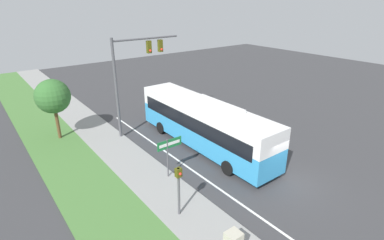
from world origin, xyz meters
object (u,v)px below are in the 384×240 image
object	(u,v)px
bus	(204,122)
street_sign	(169,149)
signal_gantry	(134,68)
pedestrian_signal	(179,184)

from	to	relation	value
bus	street_sign	xyz separation A→B (m)	(-4.14, -1.87, -0.03)
signal_gantry	pedestrian_signal	bearing A→B (deg)	-107.18
street_sign	pedestrian_signal	bearing A→B (deg)	-115.73
bus	pedestrian_signal	size ratio (longest dim) A/B	4.53
signal_gantry	pedestrian_signal	distance (m)	10.97
street_sign	bus	bearing A→B (deg)	24.35
signal_gantry	bus	bearing A→B (deg)	-62.93
signal_gantry	street_sign	size ratio (longest dim) A/B	2.94
signal_gantry	pedestrian_signal	size ratio (longest dim) A/B	2.76
pedestrian_signal	bus	bearing A→B (deg)	41.51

